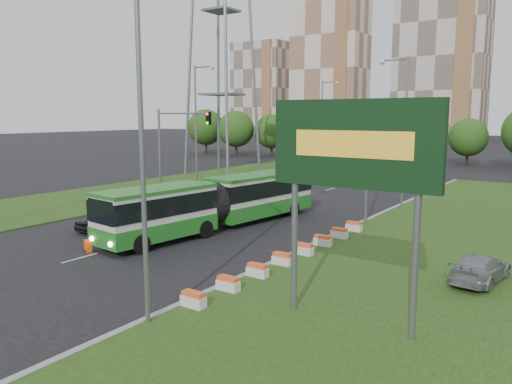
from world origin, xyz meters
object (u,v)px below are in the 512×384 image
Objects in this scene: car_left_far at (208,194)px; car_median at (480,268)px; billboard at (353,154)px; traffic_mast_median at (345,146)px; car_left_near at (107,217)px; articulated_bus at (217,202)px; pedestrian at (115,231)px; traffic_mast_left at (173,140)px; shopping_trolley at (88,246)px.

car_median is (23.36, -9.34, 0.02)m from car_left_far.
billboard is 17.68m from traffic_mast_median.
traffic_mast_median is 16.74m from car_left_near.
articulated_bus reaches higher than pedestrian.
car_median is at bearing -0.55° from articulated_bus.
car_left_near is (-19.58, 5.40, -5.39)m from billboard.
car_left_near is (3.04, -9.60, -4.58)m from traffic_mast_left.
car_left_near is (-12.11, -10.60, -4.58)m from traffic_mast_median.
billboard reaches higher than pedestrian.
pedestrian is (-2.32, -6.62, -0.99)m from articulated_bus.
car_median is (22.58, 2.01, -0.01)m from car_left_near.
traffic_mast_median is at bearing -33.08° from pedestrian.
billboard is 21.02m from car_left_near.
traffic_mast_left reaches higher than car_left_near.
traffic_mast_left is 16.33m from shopping_trolley.
car_left_far is at bearing 37.66° from traffic_mast_left.
car_left_far is at bearing 17.79° from pedestrian.
car_median is 2.76× the size of pedestrian.
traffic_mast_median is 0.46× the size of articulated_bus.
articulated_bus is 4.14× the size of car_median.
traffic_mast_left reaches higher than car_left_far.
shopping_trolley is at bearing -91.07° from car_left_far.
pedestrian is 2.03m from shopping_trolley.
car_left_far is (-20.36, 16.75, -5.43)m from billboard.
billboard is 1.90× the size of car_median.
shopping_trolley is (0.08, -1.98, -0.43)m from pedestrian.
pedestrian is (-18.95, -4.42, 0.00)m from car_median.
traffic_mast_median is 17.90m from shopping_trolley.
billboard is 5.23× the size of pedestrian.
car_left_far is (-0.78, 11.35, -0.03)m from car_left_near.
car_left_near reaches higher than shopping_trolley.
traffic_mast_left is at bearing -9.30° from car_median.
articulated_bus is 11.42× the size of pedestrian.
car_left_far reaches higher than car_median.
traffic_mast_median is 1.90× the size of car_median.
shopping_trolley is (-8.40, -15.00, -5.01)m from traffic_mast_median.
car_left_near is at bearing 56.45° from pedestrian.
traffic_mast_left is 11.71× the size of shopping_trolley.
billboard reaches higher than car_median.
traffic_mast_left is at bearing 146.45° from billboard.
billboard is 26.92m from car_left_far.
car_left_far is 16.38m from shopping_trolley.
pedestrian is (-8.48, -13.01, -4.59)m from traffic_mast_median.
car_left_far is (2.27, 1.75, -4.61)m from traffic_mast_left.
traffic_mast_left is (-15.16, -1.00, 0.00)m from traffic_mast_median.
traffic_mast_median reaches higher than car_left_far.
car_median is at bearing 0.98° from car_left_near.
billboard reaches higher than car_left_near.
traffic_mast_left is 5.23× the size of pedestrian.
articulated_bus is at bearing -19.33° from pedestrian.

